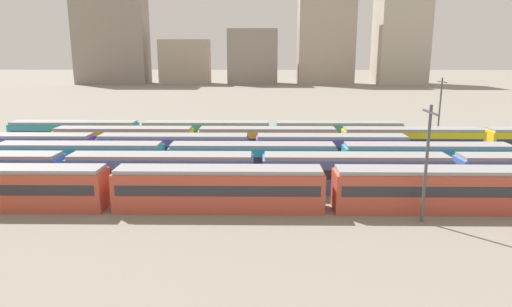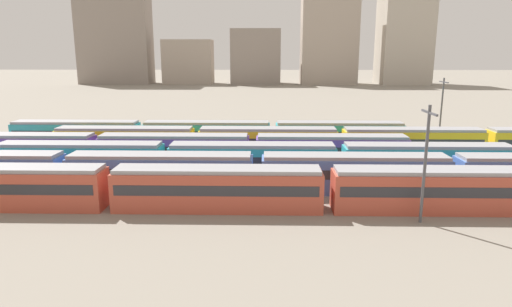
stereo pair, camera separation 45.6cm
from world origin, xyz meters
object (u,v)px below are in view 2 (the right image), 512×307
object	(u,v)px
train_track_1	(257,173)
train_track_5	(207,134)
train_track_2	(339,160)
train_track_4	(340,142)
train_track_3	(175,149)
catenary_pole_0	(426,159)
train_track_0	(438,190)
catenary_pole_1	(441,108)

from	to	relation	value
train_track_1	train_track_5	xyz separation A→B (m)	(-7.64, 20.80, -0.00)
train_track_2	train_track_4	world-z (taller)	same
train_track_3	catenary_pole_0	size ratio (longest dim) A/B	5.88
train_track_3	catenary_pole_0	world-z (taller)	catenary_pole_0
train_track_0	train_track_5	bearing A→B (deg)	131.78
train_track_0	catenary_pole_1	size ratio (longest dim) A/B	9.58
train_track_4	catenary_pole_0	distance (m)	23.96
train_track_5	train_track_3	bearing A→B (deg)	-103.91
train_track_4	train_track_5	bearing A→B (deg)	164.04
train_track_1	train_track_5	size ratio (longest dim) A/B	1.34
catenary_pole_0	train_track_2	bearing A→B (deg)	108.87
train_track_0	train_track_1	xyz separation A→B (m)	(-15.59, 5.20, 0.00)
catenary_pole_0	catenary_pole_1	size ratio (longest dim) A/B	0.97
train_track_3	train_track_1	bearing A→B (deg)	-45.51
train_track_4	train_track_3	bearing A→B (deg)	-165.94
train_track_2	catenary_pole_0	distance (m)	14.31
train_track_0	train_track_4	world-z (taller)	same
train_track_1	train_track_4	bearing A→B (deg)	55.94
train_track_3	train_track_4	world-z (taller)	same
train_track_0	train_track_4	bearing A→B (deg)	103.63
train_track_2	catenary_pole_1	size ratio (longest dim) A/B	7.65
train_track_3	catenary_pole_0	xyz separation A→B (m)	(23.52, -18.35, 3.38)
train_track_0	catenary_pole_1	distance (m)	31.08
train_track_0	train_track_3	xyz separation A→B (m)	(-25.81, 15.60, -0.00)
catenary_pole_0	train_track_5	bearing A→B (deg)	126.07
train_track_4	catenary_pole_1	bearing A→B (deg)	26.85
train_track_0	train_track_2	world-z (taller)	same
train_track_0	catenary_pole_0	size ratio (longest dim) A/B	9.87
catenary_pole_1	catenary_pole_0	bearing A→B (deg)	-112.65
train_track_2	catenary_pole_0	size ratio (longest dim) A/B	7.88
train_track_1	catenary_pole_1	xyz separation A→B (m)	(26.51, 23.68, 3.53)
train_track_4	train_track_2	bearing A→B (deg)	-99.47
train_track_1	train_track_3	xyz separation A→B (m)	(-10.22, 10.40, -0.00)
train_track_2	train_track_1	bearing A→B (deg)	-149.45
train_track_1	train_track_2	world-z (taller)	same
train_track_4	train_track_1	bearing A→B (deg)	-124.06
train_track_2	train_track_3	size ratio (longest dim) A/B	1.34
train_track_3	train_track_4	distance (m)	21.40
train_track_0	catenary_pole_0	distance (m)	4.92
train_track_0	train_track_3	bearing A→B (deg)	148.85
train_track_5	train_track_1	bearing A→B (deg)	-69.83
train_track_2	catenary_pole_1	xyz separation A→B (m)	(17.70, 18.48, 3.53)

